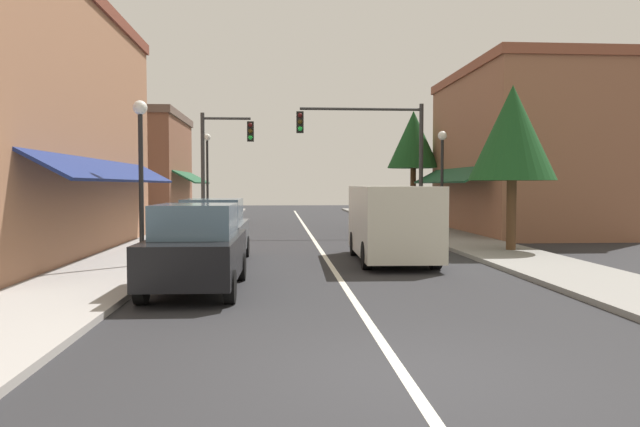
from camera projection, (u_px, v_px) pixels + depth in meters
ground_plane at (312, 238)px, 24.73m from camera, size 80.00×80.00×0.00m
sidewalk_left at (176, 237)px, 24.34m from camera, size 2.60×56.00×0.12m
sidewalk_right at (444, 235)px, 25.11m from camera, size 2.60×56.00×0.12m
lane_center_stripe at (312, 238)px, 24.73m from camera, size 0.14×52.00×0.01m
storefront_right_block at (522, 152)px, 27.23m from camera, size 6.95×10.20×7.32m
storefront_far_left at (138, 169)px, 33.90m from camera, size 6.22×8.20×6.16m
parked_car_nearest_left at (196, 248)px, 12.18m from camera, size 1.83×4.12×1.77m
parked_car_second_left at (213, 231)px, 16.65m from camera, size 1.82×4.12×1.77m
van_in_lane at (391, 221)px, 16.95m from camera, size 2.11×5.23×2.12m
traffic_signal_mast_arm at (378, 145)px, 25.94m from camera, size 5.50×0.50×5.66m
traffic_signal_left_corner at (220, 155)px, 27.41m from camera, size 2.41×0.50×5.43m
street_lamp_left_near at (141, 154)px, 15.23m from camera, size 0.36×0.36×4.28m
street_lamp_right_mid at (442, 165)px, 23.78m from camera, size 0.36×0.36×4.28m
street_lamp_left_far at (207, 164)px, 30.87m from camera, size 0.36×0.36×4.78m
tree_right_near at (512, 134)px, 18.86m from camera, size 2.70×2.70×5.27m
tree_right_far at (413, 140)px, 31.86m from camera, size 2.73×2.73×6.07m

